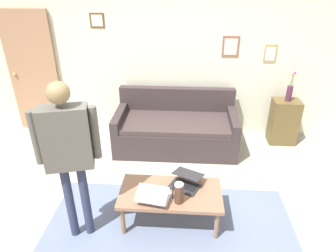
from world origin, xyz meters
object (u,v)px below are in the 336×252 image
couch (176,129)px  laptop_left (186,182)px  coffee_table (171,195)px  flower_vase (289,92)px  laptop_center (153,196)px  french_press (179,193)px  side_shelf (283,122)px  person_standing (68,146)px  interior_door (34,74)px

couch → laptop_left: size_ratio=4.44×
coffee_table → laptop_left: 0.22m
laptop_left → flower_vase: flower_vase is taller
couch → coffee_table: bearing=90.4°
laptop_center → french_press: french_press is taller
laptop_left → side_shelf: 2.38m
laptop_center → flower_vase: bearing=-133.1°
laptop_left → person_standing: (1.11, 0.37, 0.65)m
flower_vase → person_standing: (2.69, 2.15, 0.23)m
couch → person_standing: size_ratio=1.08×
interior_door → french_press: 3.45m
laptop_center → person_standing: person_standing is taller
laptop_center → interior_door: bearing=-45.2°
laptop_left → laptop_center: laptop_center is taller
french_press → flower_vase: flower_vase is taller
interior_door → flower_vase: interior_door is taller
laptop_center → french_press: 0.28m
couch → laptop_left: 1.55m
side_shelf → flower_vase: size_ratio=1.55×
french_press → interior_door: bearing=-42.2°
laptop_left → side_shelf: side_shelf is taller
interior_door → side_shelf: interior_door is taller
coffee_table → french_press: bearing=121.0°
laptop_left → flower_vase: (-1.58, -1.78, 0.43)m
interior_door → laptop_left: interior_door is taller
laptop_center → coffee_table: bearing=-141.3°
laptop_center → side_shelf: (-1.91, -2.05, -0.08)m
flower_vase → laptop_center: bearing=46.9°
coffee_table → side_shelf: bearing=-132.3°
coffee_table → flower_vase: (-1.74, -1.91, 0.52)m
french_press → flower_vase: 2.66m
couch → person_standing: (0.93, 1.90, 0.81)m
laptop_left → flower_vase: 2.42m
french_press → person_standing: person_standing is taller
coffee_table → flower_vase: 2.63m
couch → french_press: bearing=93.3°
interior_door → person_standing: size_ratio=1.18×
flower_vase → couch: bearing=8.2°
couch → french_press: couch is taller
flower_vase → laptop_left: bearing=48.5°
french_press → side_shelf: bearing=-128.6°
side_shelf → interior_door: bearing=-3.2°
person_standing → side_shelf: bearing=-141.3°
laptop_left → side_shelf: size_ratio=0.57×
person_standing → couch: bearing=-116.2°
coffee_table → side_shelf: (-1.74, -1.91, 0.01)m
french_press → person_standing: 1.19m
coffee_table → laptop_center: 0.24m
couch → french_press: (-0.10, 1.81, 0.23)m
side_shelf → person_standing: 3.52m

